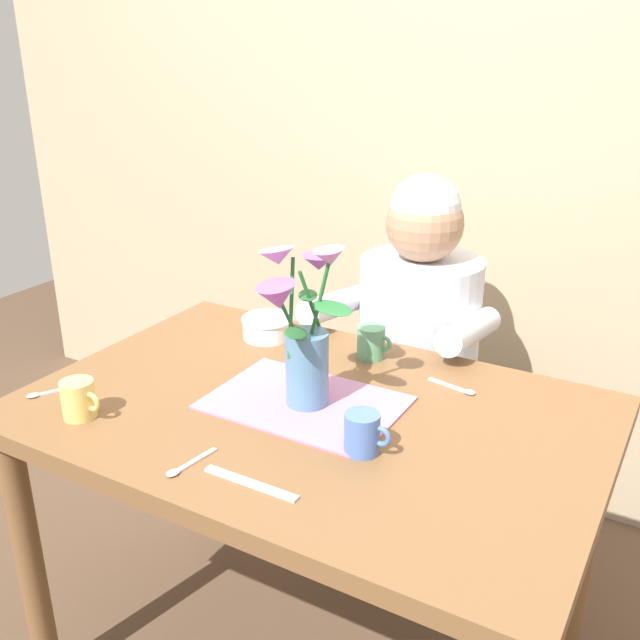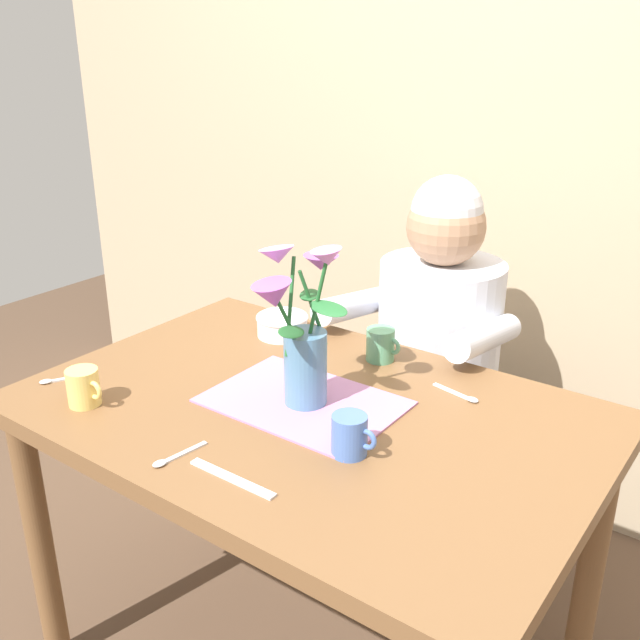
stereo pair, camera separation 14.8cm
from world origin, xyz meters
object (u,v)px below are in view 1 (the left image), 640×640
at_px(coffee_cup, 370,342).
at_px(ceramic_mug, 79,399).
at_px(seated_person, 416,371).
at_px(ceramic_bowl, 268,326).
at_px(flower_vase, 303,333).
at_px(tea_cup, 363,433).
at_px(dinner_knife, 251,483).

height_order(coffee_cup, ceramic_mug, same).
xyz_separation_m(seated_person, ceramic_bowl, (-0.28, -0.35, 0.21)).
distance_m(coffee_cup, ceramic_mug, 0.68).
distance_m(ceramic_bowl, coffee_cup, 0.28).
xyz_separation_m(flower_vase, tea_cup, (0.19, -0.10, -0.12)).
distance_m(dinner_knife, tea_cup, 0.23).
height_order(dinner_knife, ceramic_mug, ceramic_mug).
bearing_deg(flower_vase, ceramic_mug, -143.60).
relative_size(ceramic_bowl, coffee_cup, 1.46).
relative_size(seated_person, dinner_knife, 5.97).
bearing_deg(ceramic_mug, tea_cup, 16.85).
relative_size(ceramic_bowl, tea_cup, 1.46).
bearing_deg(ceramic_bowl, ceramic_mug, -100.49).
height_order(dinner_knife, coffee_cup, coffee_cup).
bearing_deg(flower_vase, seated_person, 89.26).
xyz_separation_m(flower_vase, ceramic_mug, (-0.37, -0.27, -0.12)).
xyz_separation_m(seated_person, tea_cup, (0.18, -0.71, 0.22)).
distance_m(flower_vase, tea_cup, 0.25).
distance_m(tea_cup, ceramic_mug, 0.59).
distance_m(seated_person, coffee_cup, 0.39).
bearing_deg(ceramic_bowl, tea_cup, -38.75).
distance_m(coffee_cup, tea_cup, 0.43).
bearing_deg(ceramic_bowl, coffee_cup, 3.96).
xyz_separation_m(dinner_knife, coffee_cup, (-0.06, 0.58, 0.04)).
height_order(coffee_cup, tea_cup, same).
bearing_deg(flower_vase, coffee_cup, 87.27).
relative_size(coffee_cup, tea_cup, 1.00).
distance_m(seated_person, tea_cup, 0.77).
distance_m(flower_vase, ceramic_mug, 0.48).
bearing_deg(coffee_cup, dinner_knife, -84.50).
xyz_separation_m(dinner_knife, tea_cup, (0.12, 0.19, 0.04)).
relative_size(tea_cup, ceramic_mug, 1.00).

